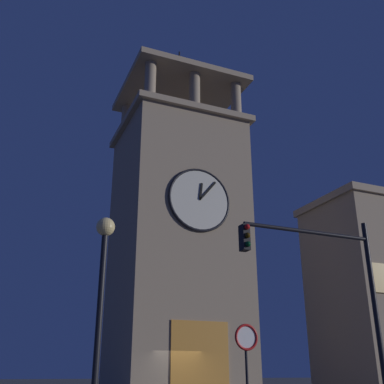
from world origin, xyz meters
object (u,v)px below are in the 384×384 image
(traffic_signal_near, at_px, (333,282))
(street_lamp, at_px, (102,280))
(no_horn_sign, at_px, (246,345))
(clocktower, at_px, (177,245))

(traffic_signal_near, distance_m, street_lamp, 7.12)
(street_lamp, height_order, no_horn_sign, street_lamp)
(no_horn_sign, bearing_deg, traffic_signal_near, 141.40)
(clocktower, xyz_separation_m, no_horn_sign, (2.94, 13.56, -6.65))
(street_lamp, bearing_deg, clocktower, -116.39)
(traffic_signal_near, distance_m, no_horn_sign, 3.21)
(clocktower, distance_m, street_lamp, 18.62)
(clocktower, relative_size, no_horn_sign, 8.16)
(traffic_signal_near, bearing_deg, clocktower, -93.21)
(clocktower, relative_size, street_lamp, 4.77)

